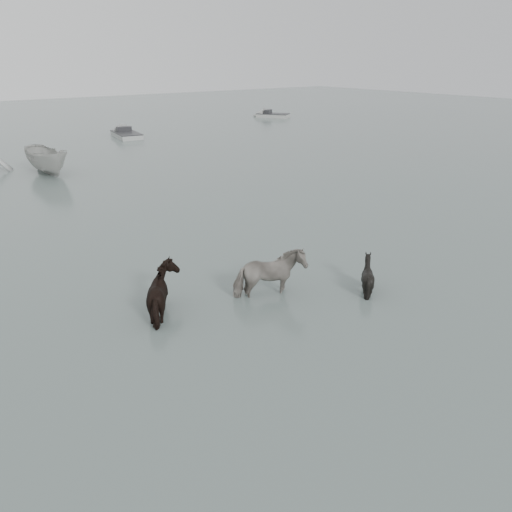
% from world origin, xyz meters
% --- Properties ---
extents(ground, '(140.00, 140.00, 0.00)m').
position_xyz_m(ground, '(0.00, 0.00, 0.00)').
color(ground, '#51605C').
rests_on(ground, ground).
extents(pony_pinto, '(2.05, 1.39, 1.59)m').
position_xyz_m(pony_pinto, '(0.68, -0.49, 0.79)').
color(pony_pinto, black).
rests_on(pony_pinto, ground).
extents(pony_dark, '(1.43, 1.63, 1.53)m').
position_xyz_m(pony_dark, '(-1.90, 0.33, 0.76)').
color(pony_dark, black).
rests_on(pony_dark, ground).
extents(pony_black, '(1.10, 0.98, 1.18)m').
position_xyz_m(pony_black, '(3.06, -1.79, 0.59)').
color(pony_black, black).
rests_on(pony_black, ground).
extents(boat_small, '(1.83, 4.27, 1.61)m').
position_xyz_m(boat_small, '(0.31, 18.27, 0.81)').
color(boat_small, '#ADADA8').
rests_on(boat_small, ground).
extents(skiff_port, '(2.29, 5.28, 0.75)m').
position_xyz_m(skiff_port, '(8.95, 27.93, 0.38)').
color(skiff_port, '#9B9D9B').
rests_on(skiff_port, ground).
extents(skiff_star, '(3.82, 4.61, 0.75)m').
position_xyz_m(skiff_star, '(26.63, 31.65, 0.38)').
color(skiff_star, '#A4A5A0').
rests_on(skiff_star, ground).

